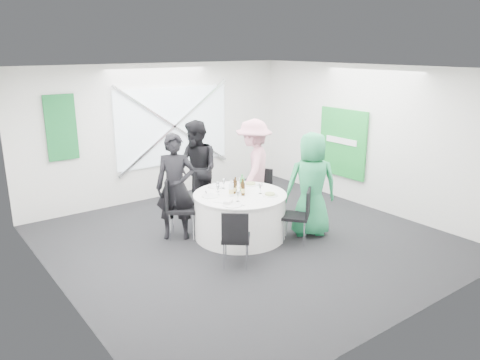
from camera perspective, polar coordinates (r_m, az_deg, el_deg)
floor at (r=7.89m, az=0.88°, el=-7.32°), size 6.00×6.00×0.00m
ceiling at (r=7.25m, az=0.97°, el=13.44°), size 6.00×6.00×0.00m
wall_back at (r=9.94m, az=-9.74°, el=5.79°), size 6.00×0.00×6.00m
wall_front at (r=5.48m, az=20.46°, el=-3.38°), size 6.00×0.00×6.00m
wall_left at (r=6.16m, az=-21.79°, el=-1.44°), size 0.00×6.00×6.00m
wall_right at (r=9.54m, az=15.40°, el=5.02°), size 0.00×6.00×6.00m
window_panel at (r=10.03m, az=-8.14°, el=6.53°), size 2.60×0.03×1.60m
window_brace_a at (r=9.99m, az=-8.02°, el=6.50°), size 2.63×0.05×1.84m
window_brace_b at (r=9.99m, az=-8.02°, el=6.50°), size 2.63×0.05×1.84m
green_banner at (r=9.13m, az=-20.96°, el=5.98°), size 0.55×0.04×1.20m
green_sign at (r=9.91m, az=12.38°, el=4.44°), size 0.05×1.20×1.40m
banquet_table at (r=7.90m, az=-0.00°, el=-4.32°), size 1.56×1.56×0.76m
chair_back at (r=8.77m, az=-4.25°, el=-1.33°), size 0.42×0.43×0.88m
chair_back_left at (r=7.88m, az=-7.79°, el=-2.78°), size 0.66×0.65×1.03m
chair_back_right at (r=8.93m, az=2.60°, el=-1.01°), size 0.56×0.55×0.88m
chair_front_right at (r=7.68m, az=7.42°, el=-3.84°), size 0.58×0.59×0.91m
chair_front_left at (r=6.75m, az=-0.55°, el=-6.69°), size 0.57×0.57×0.89m
person_man_back_left at (r=7.78m, az=-7.88°, el=-0.84°), size 0.78×0.72×1.78m
person_man_back at (r=8.74m, az=-5.28°, el=1.28°), size 0.51×0.90×1.83m
person_woman_pink at (r=8.83m, az=1.68°, el=1.52°), size 1.26×1.19×1.83m
person_woman_green at (r=7.94m, az=8.69°, el=-0.55°), size 1.03×0.93×1.78m
plate_back at (r=8.17m, az=-2.95°, el=-0.79°), size 0.28×0.28×0.01m
plate_back_left at (r=7.65m, az=-3.67°, el=-1.97°), size 0.27×0.27×0.01m
plate_back_right at (r=8.27m, az=1.28°, el=-0.49°), size 0.27×0.27×0.04m
plate_front_right at (r=7.70m, az=3.67°, el=-1.79°), size 0.25×0.25×0.04m
plate_front_left at (r=7.21m, az=-0.96°, el=-3.07°), size 0.29×0.29×0.01m
napkin at (r=7.27m, az=-1.48°, el=-2.66°), size 0.19×0.18×0.04m
beer_bottle_a at (r=7.77m, az=-0.73°, el=-1.01°), size 0.06×0.06×0.24m
beer_bottle_b at (r=7.85m, az=-0.57°, el=-0.76°), size 0.06×0.06×0.26m
beer_bottle_c at (r=7.80m, az=0.30°, el=-0.93°), size 0.06×0.06×0.24m
beer_bottle_d at (r=7.66m, az=0.38°, el=-1.15°), size 0.06×0.06×0.27m
green_water_bottle at (r=7.90m, az=0.27°, el=-0.55°), size 0.08×0.08×0.29m
clear_water_bottle at (r=7.62m, az=-1.08°, el=-1.23°), size 0.08×0.08×0.28m
wine_glass_a at (r=7.76m, az=2.50°, el=-0.79°), size 0.07×0.07×0.17m
wine_glass_b at (r=8.03m, az=-2.00°, el=-0.19°), size 0.07×0.07×0.17m
wine_glass_c at (r=8.06m, az=-0.04°, el=-0.13°), size 0.07×0.07×0.17m
wine_glass_d at (r=7.86m, az=-2.75°, el=-0.57°), size 0.07×0.07×0.17m
wine_glass_e at (r=7.69m, az=-2.72°, el=-0.95°), size 0.07×0.07×0.17m
wine_glass_f at (r=7.37m, az=-0.25°, el=-1.69°), size 0.07×0.07×0.17m
fork_a at (r=8.23m, az=2.34°, el=-0.69°), size 0.10×0.13×0.01m
knife_a at (r=8.32m, az=0.18°, el=-0.48°), size 0.10×0.13×0.01m
fork_b at (r=7.34m, az=-2.66°, el=-2.78°), size 0.10×0.13×0.01m
knife_b at (r=7.23m, az=0.02°, el=-3.07°), size 0.10×0.13×0.01m
fork_c at (r=7.87m, az=-4.15°, el=-1.49°), size 0.08×0.14×0.01m
knife_c at (r=7.58m, az=-4.01°, el=-2.19°), size 0.09×0.14×0.01m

